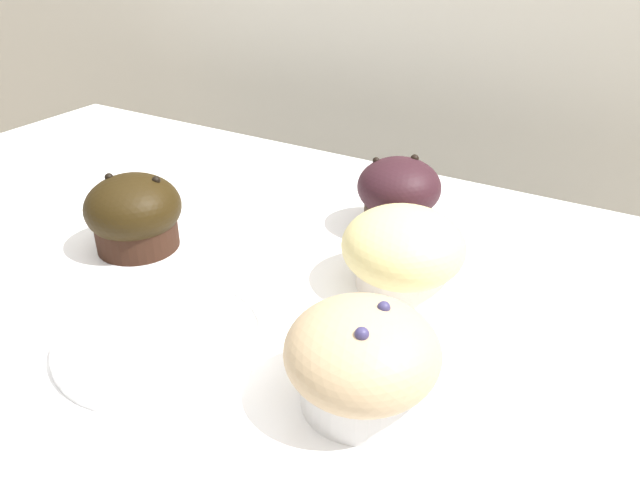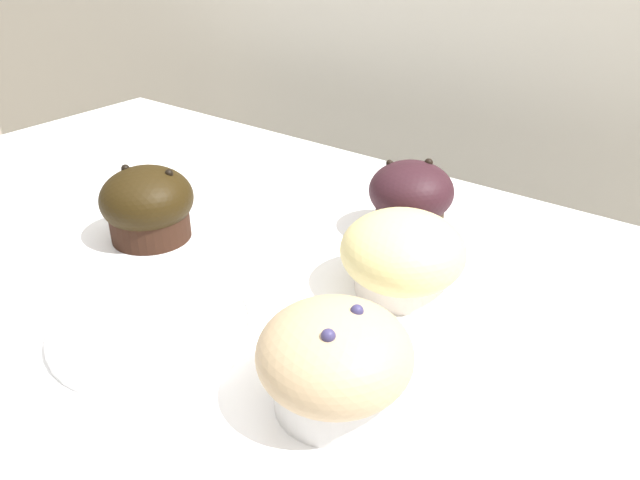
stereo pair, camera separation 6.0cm
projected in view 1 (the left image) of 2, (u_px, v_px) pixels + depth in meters
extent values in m
cube|color=beige|center=(401.00, 126.00, 1.17)|extent=(3.20, 0.10, 1.80)
cylinder|color=black|center=(136.00, 227.00, 0.67)|extent=(0.09, 0.09, 0.05)
ellipsoid|color=black|center=(133.00, 207.00, 0.66)|extent=(0.10, 0.10, 0.07)
sphere|color=black|center=(156.00, 180.00, 0.65)|extent=(0.01, 0.01, 0.01)
sphere|color=black|center=(109.00, 177.00, 0.65)|extent=(0.01, 0.01, 0.01)
cylinder|color=#3A2B20|center=(398.00, 208.00, 0.71)|extent=(0.08, 0.08, 0.05)
ellipsoid|color=black|center=(399.00, 187.00, 0.69)|extent=(0.09, 0.09, 0.06)
sphere|color=black|center=(376.00, 161.00, 0.70)|extent=(0.01, 0.01, 0.01)
sphere|color=black|center=(415.00, 159.00, 0.69)|extent=(0.01, 0.01, 0.01)
cylinder|color=white|center=(402.00, 266.00, 0.60)|extent=(0.09, 0.09, 0.04)
ellipsoid|color=#D8C780|center=(403.00, 246.00, 0.59)|extent=(0.12, 0.12, 0.07)
cylinder|color=silver|center=(361.00, 377.00, 0.46)|extent=(0.09, 0.09, 0.05)
ellipsoid|color=tan|center=(362.00, 352.00, 0.45)|extent=(0.11, 0.11, 0.07)
sphere|color=navy|center=(384.00, 308.00, 0.44)|extent=(0.01, 0.01, 0.01)
sphere|color=navy|center=(362.00, 334.00, 0.41)|extent=(0.01, 0.01, 0.01)
cylinder|color=white|center=(162.00, 339.00, 0.53)|extent=(0.18, 0.18, 0.01)
torus|color=white|center=(161.00, 336.00, 0.53)|extent=(0.18, 0.18, 0.01)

